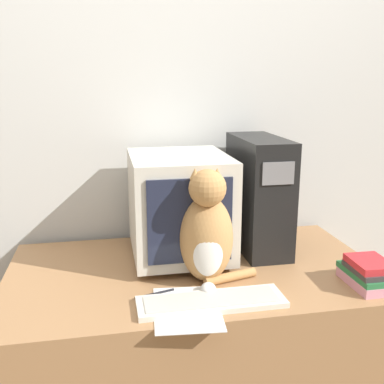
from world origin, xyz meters
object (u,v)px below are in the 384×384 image
crt_monitor (179,205)px  computer_tower (258,194)px  keyboard (211,302)px  cat (207,233)px  book_stack (367,273)px  pen (155,294)px

crt_monitor → computer_tower: bearing=6.5°
crt_monitor → keyboard: 0.47m
crt_monitor → cat: size_ratio=1.10×
computer_tower → book_stack: (0.26, -0.44, -0.19)m
cat → computer_tower: bearing=53.4°
computer_tower → keyboard: size_ratio=0.99×
computer_tower → cat: bearing=-135.1°
crt_monitor → book_stack: 0.74m
pen → cat: bearing=21.0°
computer_tower → book_stack: size_ratio=2.28×
cat → pen: cat is taller
keyboard → pen: (-0.17, 0.10, -0.01)m
keyboard → book_stack: 0.57m
keyboard → computer_tower: bearing=55.8°
computer_tower → cat: size_ratio=1.13×
computer_tower → pen: computer_tower is taller
book_stack → pen: size_ratio=1.51×
pen → keyboard: bearing=-30.0°
crt_monitor → pen: size_ratio=3.34×
crt_monitor → cat: (0.06, -0.25, -0.04)m
computer_tower → cat: 0.41m
cat → book_stack: cat is taller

